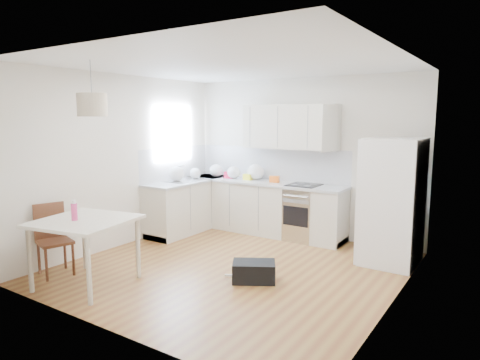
{
  "coord_description": "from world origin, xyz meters",
  "views": [
    {
      "loc": [
        3.15,
        -4.64,
        2.03
      ],
      "look_at": [
        -0.15,
        0.4,
        1.15
      ],
      "focal_mm": 32.0,
      "sensor_mm": 36.0,
      "label": 1
    }
  ],
  "objects_px": {
    "dining_chair": "(55,240)",
    "gym_bag": "(254,271)",
    "refrigerator": "(394,201)",
    "dining_table": "(85,227)"
  },
  "relations": [
    {
      "from": "dining_table",
      "to": "refrigerator",
      "type": "bearing_deg",
      "value": 34.69
    },
    {
      "from": "dining_chair",
      "to": "refrigerator",
      "type": "bearing_deg",
      "value": 56.48
    },
    {
      "from": "dining_chair",
      "to": "gym_bag",
      "type": "distance_m",
      "value": 2.6
    },
    {
      "from": "gym_bag",
      "to": "dining_chair",
      "type": "bearing_deg",
      "value": 178.05
    },
    {
      "from": "dining_table",
      "to": "gym_bag",
      "type": "relative_size",
      "value": 2.28
    },
    {
      "from": "dining_chair",
      "to": "gym_bag",
      "type": "height_order",
      "value": "dining_chair"
    },
    {
      "from": "refrigerator",
      "to": "gym_bag",
      "type": "bearing_deg",
      "value": -126.32
    },
    {
      "from": "refrigerator",
      "to": "dining_table",
      "type": "distance_m",
      "value": 4.1
    },
    {
      "from": "dining_table",
      "to": "gym_bag",
      "type": "bearing_deg",
      "value": 26.4
    },
    {
      "from": "refrigerator",
      "to": "gym_bag",
      "type": "xyz_separation_m",
      "value": [
        -1.25,
        -1.67,
        -0.76
      ]
    }
  ]
}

